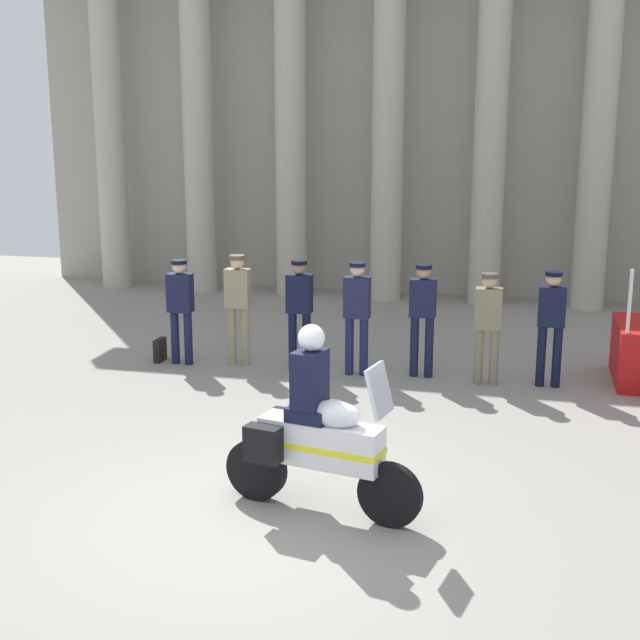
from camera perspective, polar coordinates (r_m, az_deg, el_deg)
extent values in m
plane|color=gray|center=(8.89, -4.33, -12.54)|extent=(28.00, 28.00, 0.00)
cube|color=#A49F91|center=(19.43, 4.85, 12.66)|extent=(16.05, 0.30, 7.38)
cylinder|color=#B2AD9E|center=(20.41, -13.34, 11.41)|extent=(0.65, 0.65, 6.69)
cylinder|color=#B2AD9E|center=(19.59, -7.84, 11.58)|extent=(0.65, 0.65, 6.69)
cylinder|color=#B2AD9E|center=(18.95, -1.89, 11.64)|extent=(0.65, 0.65, 6.69)
cylinder|color=#B2AD9E|center=(18.52, 4.39, 11.57)|extent=(0.65, 0.65, 6.69)
cylinder|color=#B2AD9E|center=(18.31, 10.89, 11.36)|extent=(0.65, 0.65, 6.69)
cylinder|color=#B2AD9E|center=(18.34, 17.44, 11.00)|extent=(0.65, 0.65, 6.69)
cylinder|color=silver|center=(12.89, 19.30, 1.13)|extent=(0.05, 0.05, 0.90)
cylinder|color=#141938|center=(14.08, -9.30, -1.11)|extent=(0.13, 0.13, 0.84)
cylinder|color=#141938|center=(13.99, -8.47, -1.17)|extent=(0.13, 0.13, 0.84)
cube|color=#141938|center=(13.88, -8.99, 1.74)|extent=(0.38, 0.22, 0.60)
sphere|color=beige|center=(13.80, -9.05, 3.39)|extent=(0.21, 0.21, 0.21)
cylinder|color=black|center=(13.79, -9.06, 3.71)|extent=(0.24, 0.24, 0.06)
cylinder|color=gray|center=(13.92, -5.68, -1.00)|extent=(0.13, 0.13, 0.92)
cylinder|color=gray|center=(13.85, -4.82, -1.06)|extent=(0.13, 0.13, 0.92)
cube|color=gray|center=(13.72, -5.31, 2.05)|extent=(0.38, 0.22, 0.60)
sphere|color=beige|center=(13.65, -5.35, 3.72)|extent=(0.21, 0.21, 0.21)
cylinder|color=brown|center=(13.64, -5.36, 4.05)|extent=(0.24, 0.24, 0.06)
cylinder|color=black|center=(13.59, -1.77, -1.34)|extent=(0.13, 0.13, 0.90)
cylinder|color=black|center=(13.53, -0.87, -1.39)|extent=(0.13, 0.13, 0.90)
cube|color=black|center=(13.39, -1.34, 1.71)|extent=(0.38, 0.22, 0.59)
sphere|color=#997056|center=(13.32, -1.35, 3.40)|extent=(0.21, 0.21, 0.21)
cylinder|color=black|center=(13.31, -1.35, 3.73)|extent=(0.24, 0.24, 0.06)
cylinder|color=#191E42|center=(13.31, 1.90, -1.67)|extent=(0.13, 0.13, 0.88)
cylinder|color=#191E42|center=(13.27, 2.83, -1.73)|extent=(0.13, 0.13, 0.88)
cube|color=#191E42|center=(13.12, 2.40, 1.47)|extent=(0.38, 0.22, 0.62)
sphere|color=beige|center=(13.04, 2.42, 3.25)|extent=(0.21, 0.21, 0.21)
cylinder|color=black|center=(13.03, 2.42, 3.59)|extent=(0.24, 0.24, 0.06)
cylinder|color=#141938|center=(13.29, 6.09, -1.70)|extent=(0.13, 0.13, 0.92)
cylinder|color=#141938|center=(13.26, 7.03, -1.75)|extent=(0.13, 0.13, 0.92)
cube|color=#141938|center=(13.10, 6.64, 1.42)|extent=(0.38, 0.22, 0.57)
sphere|color=tan|center=(13.03, 6.69, 3.09)|extent=(0.21, 0.21, 0.21)
cylinder|color=black|center=(13.02, 6.70, 3.43)|extent=(0.24, 0.24, 0.06)
cylinder|color=#7A7056|center=(13.05, 10.17, -2.31)|extent=(0.13, 0.13, 0.83)
cylinder|color=#7A7056|center=(13.04, 11.14, -2.36)|extent=(0.13, 0.13, 0.83)
cube|color=#7A7056|center=(12.88, 10.79, 0.72)|extent=(0.38, 0.22, 0.60)
sphere|color=tan|center=(12.80, 10.86, 2.48)|extent=(0.21, 0.21, 0.21)
cylinder|color=#494334|center=(12.79, 10.88, 2.83)|extent=(0.24, 0.24, 0.06)
cylinder|color=black|center=(13.13, 14.03, -2.26)|extent=(0.13, 0.13, 0.90)
cylinder|color=black|center=(13.13, 14.99, -2.31)|extent=(0.13, 0.13, 0.90)
cube|color=black|center=(12.96, 14.70, 0.85)|extent=(0.38, 0.22, 0.57)
sphere|color=tan|center=(12.88, 14.80, 2.56)|extent=(0.21, 0.21, 0.21)
cylinder|color=black|center=(12.87, 14.82, 2.90)|extent=(0.24, 0.24, 0.06)
cylinder|color=black|center=(8.60, 4.52, -11.14)|extent=(0.65, 0.23, 0.64)
cylinder|color=black|center=(9.16, -4.10, -9.54)|extent=(0.66, 0.27, 0.64)
cube|color=silver|center=(8.70, 0.06, -7.93)|extent=(1.28, 0.57, 0.44)
ellipsoid|color=silver|center=(8.53, 0.98, -6.08)|extent=(0.58, 0.42, 0.26)
cube|color=yellow|center=(8.71, 0.06, -8.05)|extent=(1.30, 0.59, 0.06)
cube|color=silver|center=(8.27, 3.83, -4.55)|extent=(0.24, 0.42, 0.47)
cube|color=black|center=(9.13, -2.09, -6.91)|extent=(0.39, 0.25, 0.36)
cube|color=black|center=(8.70, -3.69, -7.96)|extent=(0.39, 0.25, 0.36)
cube|color=black|center=(8.65, -0.66, -6.02)|extent=(0.46, 0.42, 0.14)
cube|color=black|center=(8.54, -0.67, -3.80)|extent=(0.33, 0.41, 0.56)
sphere|color=silver|center=(8.42, -0.55, -1.15)|extent=(0.26, 0.26, 0.26)
cube|color=black|center=(14.31, -10.25, -1.91)|extent=(0.10, 0.32, 0.36)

